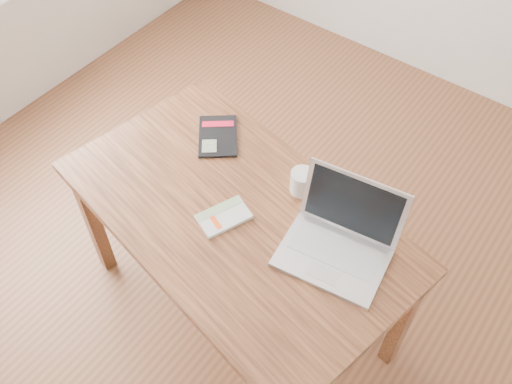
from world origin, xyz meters
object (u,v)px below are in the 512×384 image
Objects in this scene: white_guidebook at (224,217)px; laptop at (339,239)px; black_guidebook at (218,136)px; coffee_mug at (303,182)px; desk at (236,226)px.

white_guidebook is 0.43m from laptop.
laptop is (0.69, -0.17, 0.05)m from black_guidebook.
laptop is at bearing -2.38° from coffee_mug.
desk is 0.31m from coffee_mug.
black_guidebook is at bearing 157.47° from laptop.
laptop is at bearing 41.44° from white_guidebook.
white_guidebook is at bearing -91.98° from coffee_mug.
white_guidebook is 1.76× the size of coffee_mug.
black_guidebook is at bearing 149.95° from desk.
desk is at bearing -174.89° from laptop.
coffee_mug reaches higher than black_guidebook.
coffee_mug is at bearing 141.80° from laptop.
desk is at bearing -93.09° from coffee_mug.
laptop is (0.41, 0.14, 0.05)m from white_guidebook.
black_guidebook is at bearing -156.60° from coffee_mug.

